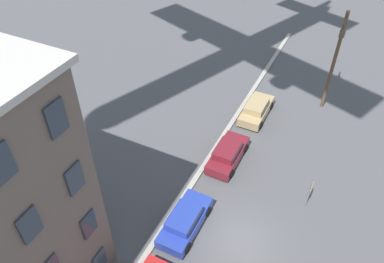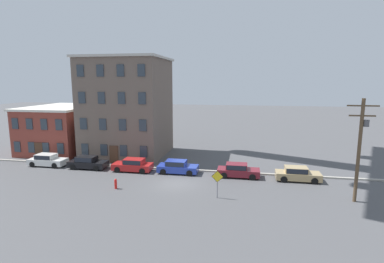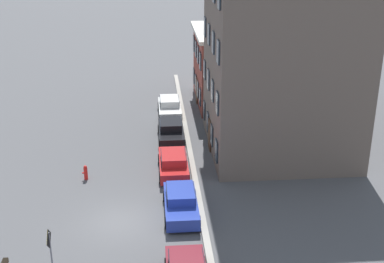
# 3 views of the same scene
# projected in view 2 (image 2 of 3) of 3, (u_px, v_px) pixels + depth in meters

# --- Properties ---
(ground_plane) EXTENTS (200.00, 200.00, 0.00)m
(ground_plane) POSITION_uv_depth(u_px,v_px,m) (176.00, 184.00, 29.60)
(ground_plane) COLOR #4C4C4F
(kerb_strip) EXTENTS (56.00, 0.36, 0.16)m
(kerb_strip) POSITION_uv_depth(u_px,v_px,m) (185.00, 170.00, 33.95)
(kerb_strip) COLOR #9E998E
(kerb_strip) RESTS_ON ground_plane
(apartment_corner) EXTENTS (8.84, 12.04, 6.44)m
(apartment_corner) POSITION_uv_depth(u_px,v_px,m) (64.00, 128.00, 43.94)
(apartment_corner) COLOR brown
(apartment_corner) RESTS_ON ground_plane
(apartment_midblock) EXTENTS (10.73, 10.04, 13.15)m
(apartment_midblock) POSITION_uv_depth(u_px,v_px,m) (127.00, 107.00, 40.59)
(apartment_midblock) COLOR #66564C
(apartment_midblock) RESTS_ON ground_plane
(car_white) EXTENTS (4.40, 1.92, 1.43)m
(car_white) POSITION_uv_depth(u_px,v_px,m) (47.00, 160.00, 35.71)
(car_white) COLOR silver
(car_white) RESTS_ON ground_plane
(car_black) EXTENTS (4.40, 1.92, 1.43)m
(car_black) POSITION_uv_depth(u_px,v_px,m) (88.00, 162.00, 34.66)
(car_black) COLOR black
(car_black) RESTS_ON ground_plane
(car_red) EXTENTS (4.40, 1.92, 1.43)m
(car_red) POSITION_uv_depth(u_px,v_px,m) (133.00, 165.00, 33.58)
(car_red) COLOR #B21E1E
(car_red) RESTS_ON ground_plane
(car_blue) EXTENTS (4.40, 1.92, 1.43)m
(car_blue) POSITION_uv_depth(u_px,v_px,m) (177.00, 167.00, 32.85)
(car_blue) COLOR #233899
(car_blue) RESTS_ON ground_plane
(car_maroon) EXTENTS (4.40, 1.92, 1.43)m
(car_maroon) POSITION_uv_depth(u_px,v_px,m) (238.00, 170.00, 31.56)
(car_maroon) COLOR maroon
(car_maroon) RESTS_ON ground_plane
(car_tan) EXTENTS (4.40, 1.92, 1.43)m
(car_tan) POSITION_uv_depth(u_px,v_px,m) (297.00, 174.00, 30.36)
(car_tan) COLOR tan
(car_tan) RESTS_ON ground_plane
(caution_sign) EXTENTS (1.05, 0.08, 2.45)m
(caution_sign) POSITION_uv_depth(u_px,v_px,m) (217.00, 180.00, 25.69)
(caution_sign) COLOR slate
(caution_sign) RESTS_ON ground_plane
(utility_pole) EXTENTS (2.40, 0.44, 8.66)m
(utility_pole) POSITION_uv_depth(u_px,v_px,m) (360.00, 145.00, 24.38)
(utility_pole) COLOR brown
(utility_pole) RESTS_ON ground_plane
(fire_hydrant) EXTENTS (0.24, 0.34, 0.96)m
(fire_hydrant) POSITION_uv_depth(u_px,v_px,m) (116.00, 184.00, 28.13)
(fire_hydrant) COLOR red
(fire_hydrant) RESTS_ON ground_plane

